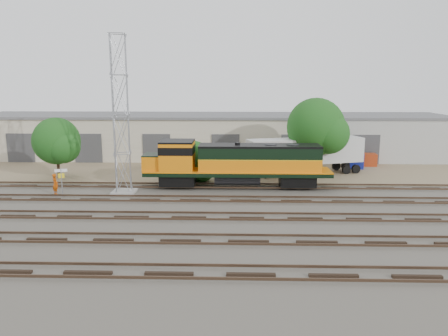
{
  "coord_description": "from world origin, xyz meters",
  "views": [
    {
      "loc": [
        3.27,
        -31.83,
        9.27
      ],
      "look_at": [
        2.23,
        4.0,
        2.2
      ],
      "focal_mm": 35.0,
      "sensor_mm": 36.0,
      "label": 1
    }
  ],
  "objects_px": {
    "signal_tower": "(121,118)",
    "semi_trailer": "(308,152)",
    "worker": "(55,184)",
    "locomotive": "(234,163)"
  },
  "relations": [
    {
      "from": "locomotive",
      "to": "semi_trailer",
      "type": "distance_m",
      "value": 9.7
    },
    {
      "from": "signal_tower",
      "to": "worker",
      "type": "xyz_separation_m",
      "value": [
        -5.61,
        -0.71,
        -5.49
      ]
    },
    {
      "from": "locomotive",
      "to": "worker",
      "type": "height_order",
      "value": "locomotive"
    },
    {
      "from": "signal_tower",
      "to": "worker",
      "type": "relative_size",
      "value": 7.32
    },
    {
      "from": "signal_tower",
      "to": "semi_trailer",
      "type": "relative_size",
      "value": 1.07
    },
    {
      "from": "locomotive",
      "to": "signal_tower",
      "type": "height_order",
      "value": "signal_tower"
    },
    {
      "from": "worker",
      "to": "signal_tower",
      "type": "bearing_deg",
      "value": -131.22
    },
    {
      "from": "locomotive",
      "to": "worker",
      "type": "xyz_separation_m",
      "value": [
        -14.95,
        -2.73,
        -1.39
      ]
    },
    {
      "from": "signal_tower",
      "to": "locomotive",
      "type": "bearing_deg",
      "value": 12.24
    },
    {
      "from": "signal_tower",
      "to": "semi_trailer",
      "type": "xyz_separation_m",
      "value": [
        16.83,
        8.2,
        -4.06
      ]
    }
  ]
}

